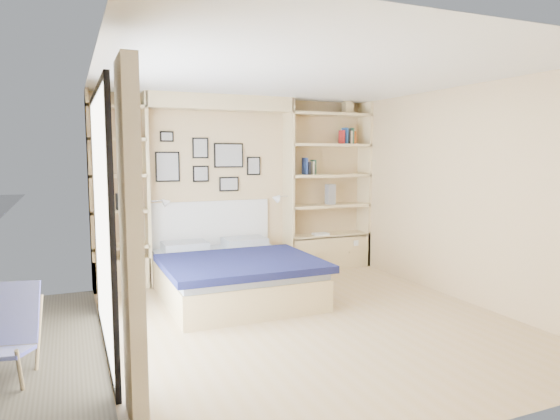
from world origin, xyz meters
name	(u,v)px	position (x,y,z in m)	size (l,w,h in m)	color
ground	(308,321)	(0.00, 0.00, 0.00)	(4.50, 4.50, 0.00)	tan
room_shell	(228,205)	(-0.39, 1.52, 1.08)	(4.50, 4.50, 4.50)	tan
bed	(232,274)	(-0.45, 1.18, 0.28)	(1.74, 2.14, 1.07)	beige
photo_gallery	(208,162)	(-0.45, 2.22, 1.60)	(1.48, 0.02, 0.82)	black
reading_lamps	(223,200)	(-0.30, 2.00, 1.10)	(1.92, 0.12, 0.15)	silver
shelf_decor	(322,153)	(1.24, 2.07, 1.73)	(3.51, 0.23, 2.03)	navy
deck_chair	(5,335)	(-2.73, -0.26, 0.34)	(0.57, 0.79, 0.72)	tan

